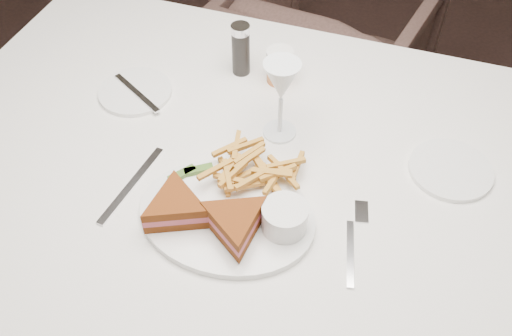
{
  "coord_description": "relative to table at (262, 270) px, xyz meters",
  "views": [
    {
      "loc": [
        -0.05,
        -0.58,
        1.57
      ],
      "look_at": [
        -0.26,
        0.08,
        0.8
      ],
      "focal_mm": 40.0,
      "sensor_mm": 36.0,
      "label": 1
    }
  ],
  "objects": [
    {
      "name": "chair_far",
      "position": [
        -0.05,
        0.99,
        -0.05
      ],
      "size": [
        0.75,
        0.72,
        0.66
      ],
      "primitive_type": "imported",
      "rotation": [
        0.0,
        0.0,
        2.93
      ],
      "color": "#48322C",
      "rests_on": "ground"
    },
    {
      "name": "table",
      "position": [
        0.0,
        0.0,
        0.0
      ],
      "size": [
        1.45,
        0.98,
        0.75
      ],
      "primitive_type": "cube",
      "rotation": [
        0.0,
        0.0,
        -0.02
      ],
      "color": "silver",
      "rests_on": "ground"
    },
    {
      "name": "table_setting",
      "position": [
        -0.02,
        -0.04,
        0.41
      ],
      "size": [
        0.84,
        0.6,
        0.18
      ],
      "color": "white",
      "rests_on": "table"
    }
  ]
}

